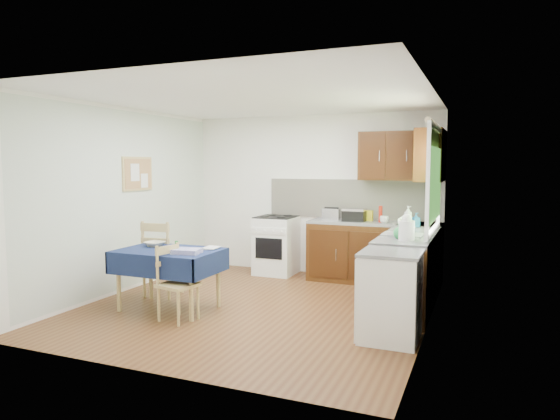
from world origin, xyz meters
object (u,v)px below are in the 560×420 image
at_px(toaster, 332,214).
at_px(chair_near, 175,280).
at_px(chair_far, 161,256).
at_px(sandwich_press, 355,215).
at_px(kettle, 407,229).
at_px(dish_rack, 402,233).
at_px(dining_table, 169,258).

bearing_deg(toaster, chair_near, -89.12).
distance_m(chair_far, sandwich_press, 2.82).
distance_m(chair_near, kettle, 2.62).
height_order(chair_far, kettle, kettle).
height_order(chair_far, dish_rack, dish_rack).
bearing_deg(chair_far, toaster, -141.87).
bearing_deg(sandwich_press, chair_near, -140.23).
distance_m(dining_table, toaster, 2.63).
distance_m(chair_near, toaster, 2.80).
bearing_deg(sandwich_press, dining_table, -148.87).
bearing_deg(chair_far, dish_rack, -176.40).
bearing_deg(kettle, chair_near, -158.06).
bearing_deg(dining_table, kettle, 28.93).
bearing_deg(chair_near, sandwich_press, -16.68).
relative_size(dining_table, toaster, 4.65).
bearing_deg(dish_rack, chair_near, -153.95).
xyz_separation_m(chair_near, sandwich_press, (1.39, 2.55, 0.55)).
bearing_deg(kettle, dining_table, -166.67).
relative_size(dining_table, chair_far, 1.19).
bearing_deg(dish_rack, dining_table, -162.92).
height_order(dining_table, chair_near, chair_near).
relative_size(toaster, kettle, 0.88).
relative_size(dish_rack, kettle, 1.57).
xyz_separation_m(toaster, kettle, (1.32, -1.59, 0.04)).
distance_m(chair_far, dish_rack, 3.09).
xyz_separation_m(dining_table, chair_near, (0.31, -0.32, -0.17)).
bearing_deg(dish_rack, chair_far, -174.13).
relative_size(chair_far, chair_near, 1.19).
height_order(toaster, sandwich_press, toaster).
relative_size(dining_table, dish_rack, 2.61).
relative_size(chair_near, kettle, 2.90).
height_order(dining_table, kettle, kettle).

